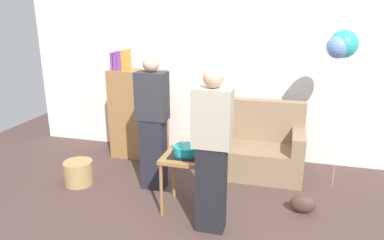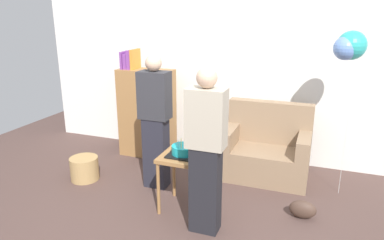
{
  "view_description": "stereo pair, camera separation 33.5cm",
  "coord_description": "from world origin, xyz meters",
  "px_view_note": "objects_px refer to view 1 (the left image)",
  "views": [
    {
      "loc": [
        0.95,
        -3.03,
        2.1
      ],
      "look_at": [
        -0.04,
        0.59,
        0.95
      ],
      "focal_mm": 33.3,
      "sensor_mm": 36.0,
      "label": 1
    },
    {
      "loc": [
        1.27,
        -2.93,
        2.1
      ],
      "look_at": [
        -0.04,
        0.59,
        0.95
      ],
      "focal_mm": 33.3,
      "sensor_mm": 36.0,
      "label": 2
    }
  ],
  "objects_px": {
    "birthday_cake": "(186,151)",
    "person_holding_cake": "(212,151)",
    "wicker_basket": "(79,173)",
    "handbag": "(303,204)",
    "couch": "(260,149)",
    "person_blowing_candles": "(153,123)",
    "side_table": "(186,164)",
    "balloon_bunch": "(342,45)",
    "bookshelf": "(138,113)"
  },
  "relations": [
    {
      "from": "birthday_cake",
      "to": "person_holding_cake",
      "type": "height_order",
      "value": "person_holding_cake"
    },
    {
      "from": "wicker_basket",
      "to": "handbag",
      "type": "xyz_separation_m",
      "value": [
        2.72,
        0.03,
        -0.05
      ]
    },
    {
      "from": "couch",
      "to": "person_blowing_candles",
      "type": "distance_m",
      "value": 1.52
    },
    {
      "from": "side_table",
      "to": "handbag",
      "type": "distance_m",
      "value": 1.34
    },
    {
      "from": "couch",
      "to": "balloon_bunch",
      "type": "relative_size",
      "value": 0.58
    },
    {
      "from": "couch",
      "to": "side_table",
      "type": "bearing_deg",
      "value": -121.65
    },
    {
      "from": "couch",
      "to": "balloon_bunch",
      "type": "height_order",
      "value": "balloon_bunch"
    },
    {
      "from": "bookshelf",
      "to": "birthday_cake",
      "type": "distance_m",
      "value": 1.66
    },
    {
      "from": "bookshelf",
      "to": "birthday_cake",
      "type": "bearing_deg",
      "value": -49.03
    },
    {
      "from": "person_blowing_candles",
      "to": "wicker_basket",
      "type": "relative_size",
      "value": 4.53
    },
    {
      "from": "birthday_cake",
      "to": "person_blowing_candles",
      "type": "bearing_deg",
      "value": 143.62
    },
    {
      "from": "couch",
      "to": "side_table",
      "type": "xyz_separation_m",
      "value": [
        -0.7,
        -1.14,
        0.19
      ]
    },
    {
      "from": "couch",
      "to": "person_blowing_candles",
      "type": "bearing_deg",
      "value": -147.99
    },
    {
      "from": "wicker_basket",
      "to": "side_table",
      "type": "bearing_deg",
      "value": -7.99
    },
    {
      "from": "side_table",
      "to": "wicker_basket",
      "type": "bearing_deg",
      "value": 172.01
    },
    {
      "from": "couch",
      "to": "birthday_cake",
      "type": "distance_m",
      "value": 1.38
    },
    {
      "from": "bookshelf",
      "to": "handbag",
      "type": "bearing_deg",
      "value": -23.48
    },
    {
      "from": "person_blowing_candles",
      "to": "couch",
      "type": "bearing_deg",
      "value": 14.38
    },
    {
      "from": "wicker_basket",
      "to": "handbag",
      "type": "distance_m",
      "value": 2.72
    },
    {
      "from": "birthday_cake",
      "to": "balloon_bunch",
      "type": "distance_m",
      "value": 2.12
    },
    {
      "from": "person_holding_cake",
      "to": "wicker_basket",
      "type": "relative_size",
      "value": 4.53
    },
    {
      "from": "bookshelf",
      "to": "handbag",
      "type": "height_order",
      "value": "bookshelf"
    },
    {
      "from": "couch",
      "to": "person_holding_cake",
      "type": "distance_m",
      "value": 1.57
    },
    {
      "from": "couch",
      "to": "handbag",
      "type": "relative_size",
      "value": 3.93
    },
    {
      "from": "balloon_bunch",
      "to": "person_blowing_candles",
      "type": "bearing_deg",
      "value": -163.02
    },
    {
      "from": "side_table",
      "to": "person_blowing_candles",
      "type": "distance_m",
      "value": 0.71
    },
    {
      "from": "side_table",
      "to": "birthday_cake",
      "type": "xyz_separation_m",
      "value": [
        0.0,
        -0.0,
        0.15
      ]
    },
    {
      "from": "couch",
      "to": "person_blowing_candles",
      "type": "height_order",
      "value": "person_blowing_candles"
    },
    {
      "from": "wicker_basket",
      "to": "handbag",
      "type": "height_order",
      "value": "wicker_basket"
    },
    {
      "from": "couch",
      "to": "side_table",
      "type": "distance_m",
      "value": 1.36
    },
    {
      "from": "handbag",
      "to": "birthday_cake",
      "type": "bearing_deg",
      "value": -169.06
    },
    {
      "from": "bookshelf",
      "to": "person_holding_cake",
      "type": "height_order",
      "value": "person_holding_cake"
    },
    {
      "from": "couch",
      "to": "bookshelf",
      "type": "height_order",
      "value": "bookshelf"
    },
    {
      "from": "person_holding_cake",
      "to": "person_blowing_candles",
      "type": "bearing_deg",
      "value": -42.79
    },
    {
      "from": "person_holding_cake",
      "to": "couch",
      "type": "bearing_deg",
      "value": -108.26
    },
    {
      "from": "person_blowing_candles",
      "to": "person_holding_cake",
      "type": "bearing_deg",
      "value": -56.09
    },
    {
      "from": "birthday_cake",
      "to": "person_blowing_candles",
      "type": "xyz_separation_m",
      "value": [
        -0.52,
        0.38,
        0.15
      ]
    },
    {
      "from": "birthday_cake",
      "to": "person_blowing_candles",
      "type": "height_order",
      "value": "person_blowing_candles"
    },
    {
      "from": "couch",
      "to": "wicker_basket",
      "type": "distance_m",
      "value": 2.37
    },
    {
      "from": "bookshelf",
      "to": "side_table",
      "type": "height_order",
      "value": "bookshelf"
    },
    {
      "from": "birthday_cake",
      "to": "wicker_basket",
      "type": "height_order",
      "value": "birthday_cake"
    },
    {
      "from": "bookshelf",
      "to": "person_holding_cake",
      "type": "distance_m",
      "value": 2.13
    },
    {
      "from": "couch",
      "to": "wicker_basket",
      "type": "relative_size",
      "value": 3.06
    },
    {
      "from": "side_table",
      "to": "wicker_basket",
      "type": "relative_size",
      "value": 1.76
    },
    {
      "from": "side_table",
      "to": "handbag",
      "type": "relative_size",
      "value": 2.26
    },
    {
      "from": "birthday_cake",
      "to": "wicker_basket",
      "type": "xyz_separation_m",
      "value": [
        -1.47,
        0.21,
        -0.53
      ]
    },
    {
      "from": "bookshelf",
      "to": "wicker_basket",
      "type": "distance_m",
      "value": 1.23
    },
    {
      "from": "wicker_basket",
      "to": "person_holding_cake",
      "type": "bearing_deg",
      "value": -15.71
    },
    {
      "from": "couch",
      "to": "birthday_cake",
      "type": "height_order",
      "value": "couch"
    },
    {
      "from": "person_blowing_candles",
      "to": "handbag",
      "type": "xyz_separation_m",
      "value": [
        1.76,
        -0.14,
        -0.73
      ]
    }
  ]
}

